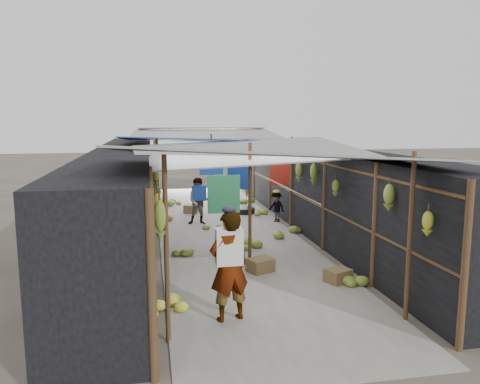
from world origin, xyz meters
TOP-DOWN VIEW (x-y plane):
  - ground at (0.00, 0.00)m, footprint 80.00×80.00m
  - aisle_slab at (0.00, 6.50)m, footprint 3.60×16.00m
  - stall_left at (-2.70, 6.50)m, footprint 1.40×15.00m
  - stall_right at (2.70, 6.50)m, footprint 1.40×15.00m
  - crate_near at (0.15, 2.65)m, footprint 0.59×0.54m
  - crate_mid at (1.44, 1.78)m, footprint 0.55×0.51m
  - crate_back at (-0.70, 8.98)m, footprint 0.54×0.48m
  - black_basin at (1.04, 8.58)m, footprint 0.65×0.65m
  - vendor_elderly at (-0.86, 0.51)m, footprint 0.72×0.57m
  - shopper_blue at (-0.60, 7.28)m, footprint 0.73×0.61m
  - vendor_seated at (1.70, 7.12)m, footprint 0.61×0.69m
  - market_canopy at (0.03, 6.83)m, footprint 5.62×15.20m
  - hanging_bananas at (-0.12, 6.44)m, footprint 3.96×13.65m
  - floor_bananas at (0.03, 6.17)m, footprint 3.99×10.18m

SIDE VIEW (x-z plane):
  - ground at x=0.00m, z-range 0.00..0.00m
  - aisle_slab at x=0.00m, z-range 0.00..0.02m
  - black_basin at x=1.04m, z-range 0.00..0.20m
  - crate_mid at x=1.44m, z-range 0.00..0.27m
  - crate_back at x=-0.70m, z-range 0.00..0.29m
  - crate_near at x=0.15m, z-range 0.00..0.29m
  - floor_bananas at x=0.03m, z-range -0.02..0.34m
  - vendor_seated at x=1.70m, z-range 0.00..0.93m
  - shopper_blue at x=-0.60m, z-range 0.00..1.38m
  - vendor_elderly at x=-0.86m, z-range 0.00..1.73m
  - stall_left at x=-2.70m, z-range 0.00..2.30m
  - stall_right at x=2.70m, z-range 0.00..2.30m
  - hanging_bananas at x=-0.12m, z-range 1.27..2.07m
  - market_canopy at x=0.03m, z-range 1.02..3.79m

